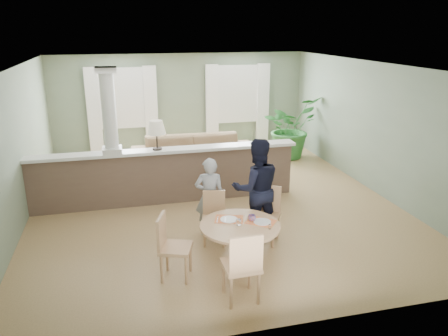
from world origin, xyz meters
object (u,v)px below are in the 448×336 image
object	(u,v)px
man_person	(256,189)
chair_side	(170,244)
chair_far_boy	(214,215)
houseplant	(290,127)
chair_far_man	(267,211)
sofa	(194,155)
child_person	(210,197)
chair_near	(243,264)
dining_table	(240,233)

from	to	relation	value
man_person	chair_side	bearing A→B (deg)	34.74
chair_far_boy	man_person	world-z (taller)	man_person
houseplant	chair_far_boy	world-z (taller)	houseplant
chair_far_man	chair_side	world-z (taller)	chair_side
sofa	child_person	xyz separation A→B (m)	(-0.34, -3.32, 0.24)
sofa	chair_near	world-z (taller)	chair_near
chair_near	chair_side	bearing A→B (deg)	-46.52
dining_table	chair_far_boy	size ratio (longest dim) A/B	1.36
chair_side	chair_near	bearing A→B (deg)	-115.67
chair_near	man_person	xyz separation A→B (m)	(0.75, 1.77, 0.30)
chair_far_boy	sofa	bearing A→B (deg)	97.60
chair_far_boy	child_person	xyz separation A→B (m)	(-0.01, 0.27, 0.21)
chair_far_man	man_person	xyz separation A→B (m)	(-0.13, 0.20, 0.34)
chair_far_boy	chair_near	xyz separation A→B (m)	(-0.02, -1.74, 0.08)
child_person	houseplant	bearing A→B (deg)	-115.72
chair_far_man	child_person	distance (m)	0.98
sofa	dining_table	world-z (taller)	sofa
chair_near	man_person	distance (m)	1.94
houseplant	man_person	bearing A→B (deg)	-118.64
sofa	chair_near	bearing A→B (deg)	-91.68
sofa	dining_table	size ratio (longest dim) A/B	2.57
chair_side	houseplant	bearing A→B (deg)	-17.16
sofa	man_person	bearing A→B (deg)	-81.51
sofa	chair_far_man	size ratio (longest dim) A/B	3.21
dining_table	child_person	world-z (taller)	child_person
sofa	chair_near	distance (m)	5.33
man_person	chair_far_man	bearing A→B (deg)	125.56
child_person	man_person	bearing A→B (deg)	173.84
chair_far_boy	chair_far_man	size ratio (longest dim) A/B	0.92
chair_near	houseplant	bearing A→B (deg)	-118.33
chair_far_man	chair_far_boy	bearing A→B (deg)	-158.42
child_person	man_person	distance (m)	0.80
dining_table	child_person	distance (m)	1.21
chair_far_boy	child_person	distance (m)	0.34
houseplant	chair_side	world-z (taller)	houseplant
sofa	child_person	size ratio (longest dim) A/B	2.19
dining_table	chair_side	size ratio (longest dim) A/B	1.23
chair_side	child_person	world-z (taller)	child_person
houseplant	dining_table	xyz separation A→B (m)	(-2.86, -5.20, -0.26)
chair_near	child_person	bearing A→B (deg)	-91.50
houseplant	chair_far_boy	distance (m)	5.26
chair_far_man	man_person	size ratio (longest dim) A/B	0.55
chair_far_man	man_person	world-z (taller)	man_person
dining_table	chair_side	world-z (taller)	chair_side
dining_table	chair_near	bearing A→B (deg)	-103.86
sofa	chair_side	xyz separation A→B (m)	(-1.15, -4.51, 0.08)
dining_table	chair_near	world-z (taller)	chair_near
sofa	houseplant	size ratio (longest dim) A/B	1.81
sofa	chair_far_man	distance (m)	3.79
dining_table	man_person	world-z (taller)	man_person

